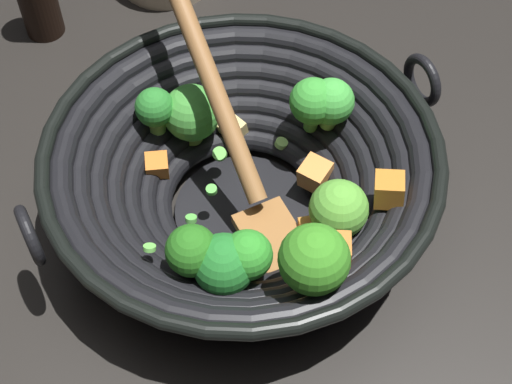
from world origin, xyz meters
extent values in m
plane|color=black|center=(0.00, 0.00, 0.00)|extent=(4.00, 4.00, 0.00)
cylinder|color=black|center=(0.00, 0.00, 0.01)|extent=(0.14, 0.14, 0.01)
torus|color=black|center=(0.00, 0.00, 0.02)|extent=(0.19, 0.19, 0.02)
torus|color=black|center=(0.00, 0.00, 0.03)|extent=(0.21, 0.21, 0.02)
torus|color=black|center=(0.00, 0.00, 0.04)|extent=(0.24, 0.24, 0.02)
torus|color=black|center=(0.00, 0.00, 0.05)|extent=(0.27, 0.27, 0.02)
torus|color=black|center=(0.00, 0.00, 0.07)|extent=(0.30, 0.30, 0.02)
torus|color=black|center=(0.00, 0.00, 0.08)|extent=(0.32, 0.32, 0.02)
torus|color=black|center=(0.00, 0.00, 0.09)|extent=(0.35, 0.35, 0.02)
torus|color=black|center=(0.00, 0.00, 0.10)|extent=(0.37, 0.37, 0.01)
torus|color=black|center=(-0.08, 0.18, 0.10)|extent=(0.05, 0.03, 0.05)
torus|color=black|center=(0.08, -0.18, 0.10)|extent=(0.05, 0.03, 0.05)
cylinder|color=#89AD48|center=(0.13, 0.05, 0.09)|extent=(0.03, 0.03, 0.02)
sphere|color=#388821|center=(0.13, 0.05, 0.12)|extent=(0.06, 0.06, 0.06)
cylinder|color=#75B54D|center=(-0.07, -0.08, 0.06)|extent=(0.02, 0.02, 0.02)
sphere|color=#27762A|center=(-0.07, -0.08, 0.08)|extent=(0.04, 0.04, 0.04)
cylinder|color=#75AA42|center=(0.06, 0.08, 0.05)|extent=(0.03, 0.03, 0.01)
sphere|color=#59A437|center=(0.06, 0.08, 0.08)|extent=(0.05, 0.05, 0.05)
cylinder|color=#588F3F|center=(0.11, -0.02, 0.05)|extent=(0.02, 0.02, 0.02)
sphere|color=#207128|center=(0.11, -0.02, 0.08)|extent=(0.05, 0.05, 0.05)
cylinder|color=#618F3F|center=(0.10, -0.05, 0.06)|extent=(0.02, 0.02, 0.02)
sphere|color=#256A1B|center=(0.10, -0.05, 0.09)|extent=(0.04, 0.04, 0.04)
cylinder|color=#6DA53C|center=(0.10, 0.00, 0.06)|extent=(0.02, 0.02, 0.02)
sphere|color=#2D8B28|center=(0.10, 0.00, 0.09)|extent=(0.04, 0.04, 0.04)
cylinder|color=#56A53D|center=(-0.06, 0.07, 0.06)|extent=(0.02, 0.02, 0.02)
sphere|color=green|center=(-0.06, 0.07, 0.09)|extent=(0.05, 0.05, 0.05)
cylinder|color=#7AAD45|center=(-0.08, -0.05, 0.04)|extent=(0.03, 0.03, 0.02)
sphere|color=#409337|center=(-0.08, -0.05, 0.07)|extent=(0.06, 0.06, 0.06)
cylinder|color=#7DC051|center=(-0.06, 0.09, 0.06)|extent=(0.03, 0.02, 0.02)
sphere|color=green|center=(-0.06, 0.09, 0.09)|extent=(0.05, 0.05, 0.05)
cube|color=#BA752B|center=(0.06, 0.06, 0.05)|extent=(0.03, 0.03, 0.03)
cube|color=#C97431|center=(0.10, 0.07, 0.09)|extent=(0.04, 0.03, 0.03)
cube|color=orange|center=(-0.02, 0.07, 0.04)|extent=(0.04, 0.04, 0.03)
cube|color=#DEC275|center=(-0.08, -0.01, 0.04)|extent=(0.03, 0.03, 0.03)
cube|color=orange|center=(0.05, 0.13, 0.09)|extent=(0.03, 0.03, 0.03)
cube|color=#C76923|center=(-0.03, -0.08, 0.04)|extent=(0.03, 0.02, 0.02)
cylinder|color=#99D166|center=(-0.06, 0.04, 0.03)|extent=(0.01, 0.02, 0.01)
cylinder|color=#6BC651|center=(-0.05, -0.02, 0.04)|extent=(0.02, 0.02, 0.01)
cylinder|color=#56B247|center=(0.03, -0.05, 0.04)|extent=(0.01, 0.01, 0.01)
cylinder|color=#6BC651|center=(0.09, 0.00, 0.06)|extent=(0.01, 0.01, 0.01)
cylinder|color=#56B247|center=(0.06, -0.01, 0.03)|extent=(0.02, 0.02, 0.01)
cylinder|color=#56B247|center=(0.01, -0.03, 0.05)|extent=(0.02, 0.02, 0.01)
cylinder|color=#6BC651|center=(0.09, -0.08, 0.09)|extent=(0.01, 0.01, 0.01)
cube|color=brown|center=(0.06, 0.02, 0.05)|extent=(0.08, 0.07, 0.01)
cylinder|color=olive|center=(-0.06, -0.03, 0.13)|extent=(0.20, 0.10, 0.15)
camera|label=1|loc=(0.43, -0.01, 0.62)|focal=52.58mm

